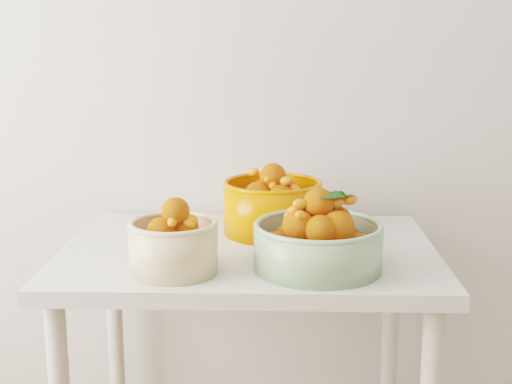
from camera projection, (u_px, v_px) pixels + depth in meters
table at (248, 281)px, 1.93m from camera, size 1.00×0.70×0.75m
bowl_cream at (174, 244)px, 1.70m from camera, size 0.24×0.24×0.18m
bowl_green at (318, 241)px, 1.72m from camera, size 0.38×0.38×0.20m
bowl_orange at (272, 206)px, 2.03m from camera, size 0.33×0.33×0.20m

